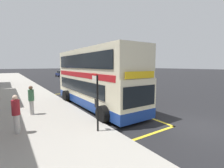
{
  "coord_description": "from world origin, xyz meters",
  "views": [
    {
      "loc": [
        -8.18,
        -4.1,
        3.21
      ],
      "look_at": [
        -0.64,
        7.22,
        1.61
      ],
      "focal_mm": 25.58,
      "sensor_mm": 36.0,
      "label": 1
    }
  ],
  "objects_px": {
    "bus_stop_sign": "(97,98)",
    "pedestrian_further_back": "(16,113)",
    "pedestrian_waiting_near_sign": "(31,99)",
    "double_decker_bus": "(95,80)",
    "parked_car_navy_kerbside": "(61,74)",
    "parked_car_silver_distant": "(105,80)"
  },
  "relations": [
    {
      "from": "parked_car_silver_distant",
      "to": "pedestrian_waiting_near_sign",
      "type": "relative_size",
      "value": 2.32
    },
    {
      "from": "parked_car_navy_kerbside",
      "to": "parked_car_silver_distant",
      "type": "distance_m",
      "value": 23.48
    },
    {
      "from": "bus_stop_sign",
      "to": "parked_car_silver_distant",
      "type": "xyz_separation_m",
      "value": [
        9.7,
        15.27,
        -0.92
      ]
    },
    {
      "from": "parked_car_navy_kerbside",
      "to": "double_decker_bus",
      "type": "bearing_deg",
      "value": -98.95
    },
    {
      "from": "pedestrian_waiting_near_sign",
      "to": "pedestrian_further_back",
      "type": "height_order",
      "value": "pedestrian_waiting_near_sign"
    },
    {
      "from": "double_decker_bus",
      "to": "pedestrian_waiting_near_sign",
      "type": "xyz_separation_m",
      "value": [
        -4.52,
        -0.16,
        -0.93
      ]
    },
    {
      "from": "double_decker_bus",
      "to": "parked_car_silver_distant",
      "type": "height_order",
      "value": "double_decker_bus"
    },
    {
      "from": "bus_stop_sign",
      "to": "pedestrian_further_back",
      "type": "height_order",
      "value": "bus_stop_sign"
    },
    {
      "from": "double_decker_bus",
      "to": "bus_stop_sign",
      "type": "height_order",
      "value": "double_decker_bus"
    },
    {
      "from": "parked_car_navy_kerbside",
      "to": "pedestrian_waiting_near_sign",
      "type": "bearing_deg",
      "value": -105.92
    },
    {
      "from": "pedestrian_waiting_near_sign",
      "to": "parked_car_silver_distant",
      "type": "bearing_deg",
      "value": 42.26
    },
    {
      "from": "pedestrian_further_back",
      "to": "double_decker_bus",
      "type": "bearing_deg",
      "value": 27.64
    },
    {
      "from": "bus_stop_sign",
      "to": "pedestrian_waiting_near_sign",
      "type": "xyz_separation_m",
      "value": [
        -2.22,
        4.44,
        -0.59
      ]
    },
    {
      "from": "bus_stop_sign",
      "to": "parked_car_navy_kerbside",
      "type": "xyz_separation_m",
      "value": [
        9.32,
        38.75,
        -0.92
      ]
    },
    {
      "from": "bus_stop_sign",
      "to": "pedestrian_further_back",
      "type": "bearing_deg",
      "value": 151.23
    },
    {
      "from": "bus_stop_sign",
      "to": "parked_car_navy_kerbside",
      "type": "relative_size",
      "value": 0.64
    },
    {
      "from": "pedestrian_waiting_near_sign",
      "to": "pedestrian_further_back",
      "type": "xyz_separation_m",
      "value": [
        -0.95,
        -2.7,
        -0.03
      ]
    },
    {
      "from": "bus_stop_sign",
      "to": "parked_car_navy_kerbside",
      "type": "bearing_deg",
      "value": 76.48
    },
    {
      "from": "double_decker_bus",
      "to": "parked_car_navy_kerbside",
      "type": "relative_size",
      "value": 2.41
    },
    {
      "from": "double_decker_bus",
      "to": "pedestrian_further_back",
      "type": "bearing_deg",
      "value": -152.36
    },
    {
      "from": "parked_car_silver_distant",
      "to": "pedestrian_waiting_near_sign",
      "type": "height_order",
      "value": "pedestrian_waiting_near_sign"
    },
    {
      "from": "pedestrian_waiting_near_sign",
      "to": "bus_stop_sign",
      "type": "bearing_deg",
      "value": -63.44
    }
  ]
}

